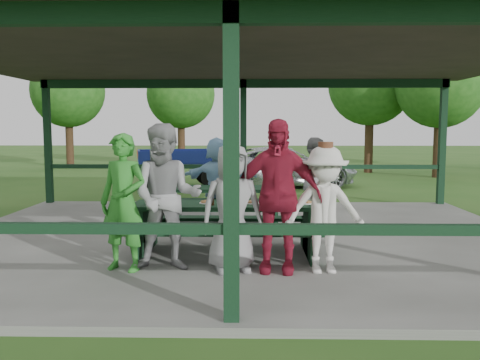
{
  "coord_description": "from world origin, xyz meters",
  "views": [
    {
      "loc": [
        0.18,
        -8.56,
        1.97
      ],
      "look_at": [
        0.01,
        -0.3,
        1.1
      ],
      "focal_mm": 38.0,
      "sensor_mm": 36.0,
      "label": 1
    }
  ],
  "objects_px": {
    "contestant_white_fedora": "(325,210)",
    "farm_trailer": "(183,168)",
    "contestant_red": "(276,196)",
    "spectator_lblue": "(218,179)",
    "contestant_grey_left": "(167,197)",
    "spectator_blue": "(162,176)",
    "contestant_green": "(123,202)",
    "contestant_grey_mid": "(232,208)",
    "picnic_table_far": "(217,202)",
    "pickup_truck": "(284,167)",
    "spectator_grey": "(313,178)",
    "picnic_table_near": "(227,222)"
  },
  "relations": [
    {
      "from": "contestant_grey_left",
      "to": "contestant_white_fedora",
      "type": "xyz_separation_m",
      "value": [
        2.04,
        -0.08,
        -0.14
      ]
    },
    {
      "from": "picnic_table_far",
      "to": "contestant_grey_left",
      "type": "bearing_deg",
      "value": -99.31
    },
    {
      "from": "picnic_table_near",
      "to": "pickup_truck",
      "type": "xyz_separation_m",
      "value": [
        1.44,
        9.24,
        0.08
      ]
    },
    {
      "from": "spectator_blue",
      "to": "spectator_grey",
      "type": "height_order",
      "value": "spectator_blue"
    },
    {
      "from": "picnic_table_far",
      "to": "spectator_lblue",
      "type": "height_order",
      "value": "spectator_lblue"
    },
    {
      "from": "contestant_white_fedora",
      "to": "spectator_grey",
      "type": "relative_size",
      "value": 1.01
    },
    {
      "from": "contestant_grey_mid",
      "to": "spectator_lblue",
      "type": "relative_size",
      "value": 1.0
    },
    {
      "from": "picnic_table_near",
      "to": "spectator_lblue",
      "type": "bearing_deg",
      "value": 96.4
    },
    {
      "from": "contestant_grey_mid",
      "to": "contestant_green",
      "type": "bearing_deg",
      "value": 163.87
    },
    {
      "from": "spectator_blue",
      "to": "farm_trailer",
      "type": "xyz_separation_m",
      "value": [
        -0.33,
        5.67,
        -0.28
      ]
    },
    {
      "from": "picnic_table_near",
      "to": "farm_trailer",
      "type": "distance_m",
      "value": 9.14
    },
    {
      "from": "pickup_truck",
      "to": "farm_trailer",
      "type": "height_order",
      "value": "pickup_truck"
    },
    {
      "from": "picnic_table_far",
      "to": "contestant_green",
      "type": "height_order",
      "value": "contestant_green"
    },
    {
      "from": "pickup_truck",
      "to": "farm_trailer",
      "type": "relative_size",
      "value": 1.25
    },
    {
      "from": "contestant_white_fedora",
      "to": "farm_trailer",
      "type": "relative_size",
      "value": 0.44
    },
    {
      "from": "contestant_grey_mid",
      "to": "contestant_grey_left",
      "type": "bearing_deg",
      "value": 161.07
    },
    {
      "from": "contestant_grey_mid",
      "to": "pickup_truck",
      "type": "xyz_separation_m",
      "value": [
        1.32,
        10.13,
        -0.27
      ]
    },
    {
      "from": "contestant_red",
      "to": "farm_trailer",
      "type": "bearing_deg",
      "value": 111.72
    },
    {
      "from": "picnic_table_near",
      "to": "pickup_truck",
      "type": "bearing_deg",
      "value": 81.17
    },
    {
      "from": "picnic_table_near",
      "to": "contestant_green",
      "type": "distance_m",
      "value": 1.63
    },
    {
      "from": "picnic_table_near",
      "to": "spectator_blue",
      "type": "relative_size",
      "value": 1.63
    },
    {
      "from": "spectator_lblue",
      "to": "farm_trailer",
      "type": "bearing_deg",
      "value": -61.58
    },
    {
      "from": "contestant_grey_left",
      "to": "spectator_lblue",
      "type": "distance_m",
      "value": 3.61
    },
    {
      "from": "contestant_green",
      "to": "spectator_grey",
      "type": "distance_m",
      "value": 4.79
    },
    {
      "from": "contestant_green",
      "to": "pickup_truck",
      "type": "relative_size",
      "value": 0.38
    },
    {
      "from": "pickup_truck",
      "to": "contestant_red",
      "type": "bearing_deg",
      "value": 164.24
    },
    {
      "from": "contestant_grey_left",
      "to": "spectator_grey",
      "type": "bearing_deg",
      "value": 56.25
    },
    {
      "from": "picnic_table_far",
      "to": "spectator_lblue",
      "type": "distance_m",
      "value": 0.82
    },
    {
      "from": "picnic_table_far",
      "to": "contestant_grey_mid",
      "type": "distance_m",
      "value": 2.94
    },
    {
      "from": "contestant_red",
      "to": "spectator_lblue",
      "type": "height_order",
      "value": "contestant_red"
    },
    {
      "from": "contestant_grey_left",
      "to": "farm_trailer",
      "type": "relative_size",
      "value": 0.5
    },
    {
      "from": "contestant_green",
      "to": "spectator_blue",
      "type": "bearing_deg",
      "value": 111.19
    },
    {
      "from": "contestant_grey_left",
      "to": "farm_trailer",
      "type": "bearing_deg",
      "value": 94.76
    },
    {
      "from": "picnic_table_near",
      "to": "contestant_grey_left",
      "type": "relative_size",
      "value": 1.43
    },
    {
      "from": "contestant_red",
      "to": "pickup_truck",
      "type": "bearing_deg",
      "value": 93.03
    },
    {
      "from": "spectator_blue",
      "to": "farm_trailer",
      "type": "bearing_deg",
      "value": -63.22
    },
    {
      "from": "contestant_green",
      "to": "contestant_grey_mid",
      "type": "xyz_separation_m",
      "value": [
        1.41,
        -0.01,
        -0.07
      ]
    },
    {
      "from": "contestant_grey_left",
      "to": "spectator_lblue",
      "type": "height_order",
      "value": "contestant_grey_left"
    },
    {
      "from": "contestant_green",
      "to": "farm_trailer",
      "type": "relative_size",
      "value": 0.47
    },
    {
      "from": "contestant_green",
      "to": "contestant_red",
      "type": "bearing_deg",
      "value": 17.97
    },
    {
      "from": "contestant_grey_left",
      "to": "spectator_grey",
      "type": "distance_m",
      "value": 4.44
    },
    {
      "from": "contestant_grey_left",
      "to": "farm_trailer",
      "type": "xyz_separation_m",
      "value": [
        -1.11,
        9.79,
        -0.4
      ]
    },
    {
      "from": "picnic_table_far",
      "to": "contestant_red",
      "type": "xyz_separation_m",
      "value": [
        0.96,
        -2.89,
        0.51
      ]
    },
    {
      "from": "spectator_blue",
      "to": "farm_trailer",
      "type": "height_order",
      "value": "spectator_blue"
    },
    {
      "from": "contestant_grey_left",
      "to": "spectator_blue",
      "type": "distance_m",
      "value": 4.2
    },
    {
      "from": "contestant_red",
      "to": "pickup_truck",
      "type": "distance_m",
      "value": 10.17
    },
    {
      "from": "contestant_green",
      "to": "contestant_grey_mid",
      "type": "relative_size",
      "value": 1.08
    },
    {
      "from": "spectator_blue",
      "to": "pickup_truck",
      "type": "height_order",
      "value": "spectator_blue"
    },
    {
      "from": "contestant_grey_left",
      "to": "contestant_grey_mid",
      "type": "bearing_deg",
      "value": -4.79
    },
    {
      "from": "picnic_table_near",
      "to": "contestant_green",
      "type": "xyz_separation_m",
      "value": [
        -1.3,
        -0.89,
        0.42
      ]
    }
  ]
}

